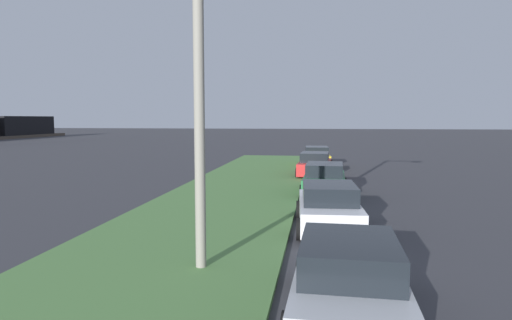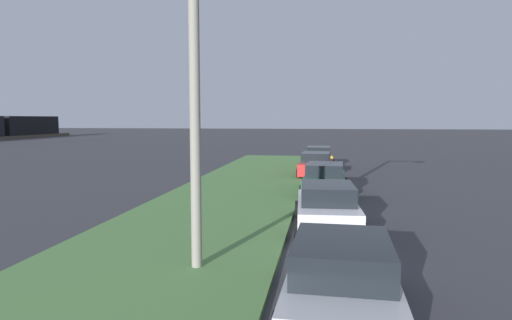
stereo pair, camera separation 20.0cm
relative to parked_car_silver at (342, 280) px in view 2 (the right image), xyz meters
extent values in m
cube|color=#517F42|center=(2.49, 4.38, -0.66)|extent=(60.00, 6.00, 0.12)
cube|color=#B2B5BA|center=(0.05, 0.00, -0.15)|extent=(4.36, 1.94, 0.70)
cube|color=black|center=(-0.15, 0.01, 0.48)|extent=(2.25, 1.67, 0.55)
cylinder|color=black|center=(1.43, 0.85, -0.40)|extent=(0.65, 0.24, 0.64)
cylinder|color=black|center=(1.37, -0.95, -0.40)|extent=(0.65, 0.24, 0.64)
cube|color=silver|center=(6.36, 0.22, -0.15)|extent=(4.39, 2.02, 0.70)
cube|color=black|center=(6.16, 0.21, 0.48)|extent=(2.28, 1.71, 0.55)
cylinder|color=black|center=(7.67, 1.18, -0.40)|extent=(0.65, 0.25, 0.64)
cylinder|color=black|center=(7.76, -0.61, -0.40)|extent=(0.65, 0.25, 0.64)
cylinder|color=black|center=(4.97, 1.05, -0.40)|extent=(0.65, 0.25, 0.64)
cylinder|color=black|center=(5.06, -0.75, -0.40)|extent=(0.65, 0.25, 0.64)
cube|color=#1E6B38|center=(12.73, 0.27, -0.15)|extent=(4.37, 1.97, 0.70)
cube|color=black|center=(12.53, 0.28, 0.48)|extent=(2.26, 1.69, 0.55)
cylinder|color=black|center=(14.11, 1.12, -0.40)|extent=(0.65, 0.24, 0.64)
cylinder|color=black|center=(14.04, -0.68, -0.40)|extent=(0.65, 0.24, 0.64)
cylinder|color=black|center=(11.42, 1.22, -0.40)|extent=(0.65, 0.24, 0.64)
cylinder|color=black|center=(11.35, -0.57, -0.40)|extent=(0.65, 0.24, 0.64)
cube|color=red|center=(19.24, 0.77, -0.15)|extent=(4.40, 2.05, 0.70)
cube|color=black|center=(19.04, 0.79, 0.48)|extent=(2.29, 1.73, 0.55)
cylinder|color=black|center=(20.64, 1.59, -0.40)|extent=(0.65, 0.26, 0.64)
cylinder|color=black|center=(20.54, -0.21, -0.40)|extent=(0.65, 0.26, 0.64)
cylinder|color=black|center=(17.95, 1.75, -0.40)|extent=(0.65, 0.26, 0.64)
cylinder|color=black|center=(17.84, -0.04, -0.40)|extent=(0.65, 0.26, 0.64)
cube|color=gold|center=(24.80, 0.72, -0.15)|extent=(4.39, 2.03, 0.70)
cube|color=black|center=(24.60, 0.71, 0.48)|extent=(2.28, 1.72, 0.55)
cylinder|color=black|center=(26.09, 1.69, -0.40)|extent=(0.65, 0.25, 0.64)
cylinder|color=black|center=(26.19, -0.11, -0.40)|extent=(0.65, 0.25, 0.64)
cylinder|color=black|center=(23.40, 1.55, -0.40)|extent=(0.65, 0.25, 0.64)
cylinder|color=black|center=(23.50, -0.25, -0.40)|extent=(0.65, 0.25, 0.64)
cube|color=black|center=(67.04, 54.29, 1.48)|extent=(14.00, 3.00, 3.40)
cylinder|color=gray|center=(2.00, 3.17, 3.03)|extent=(0.24, 0.24, 7.50)
camera|label=1|loc=(-7.56, 0.53, 2.78)|focal=31.07mm
camera|label=2|loc=(-7.53, 0.34, 2.78)|focal=31.07mm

